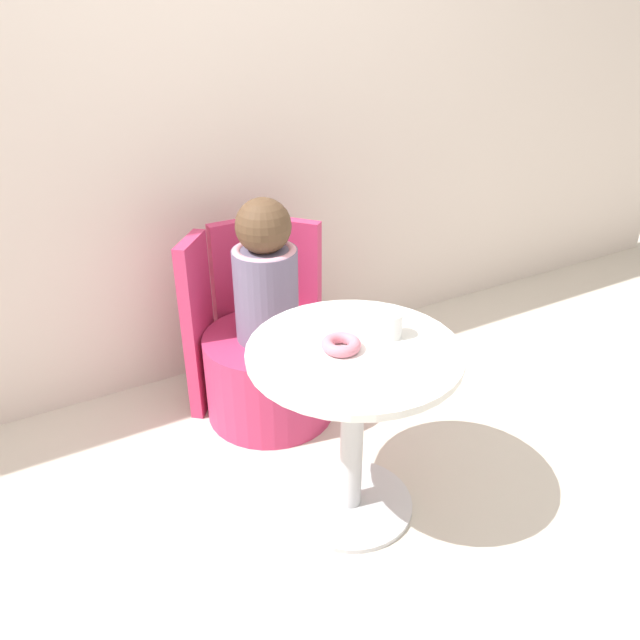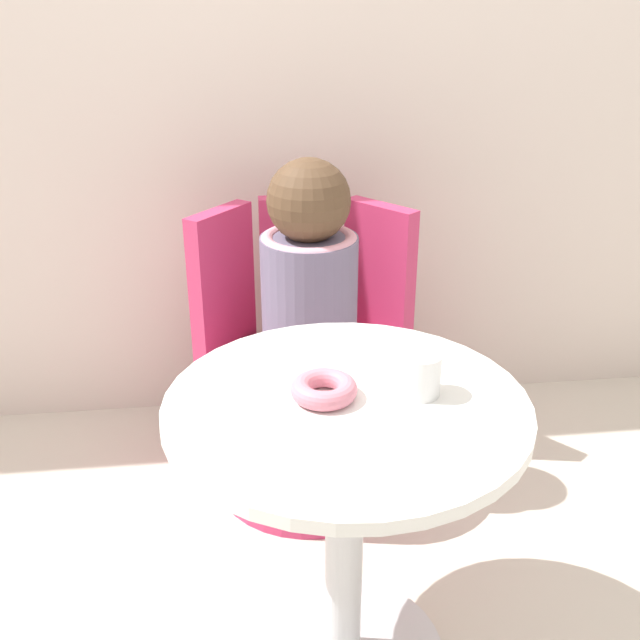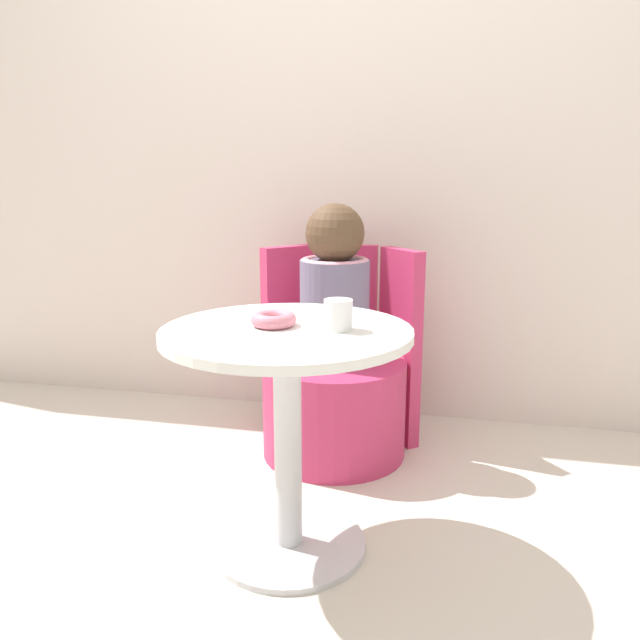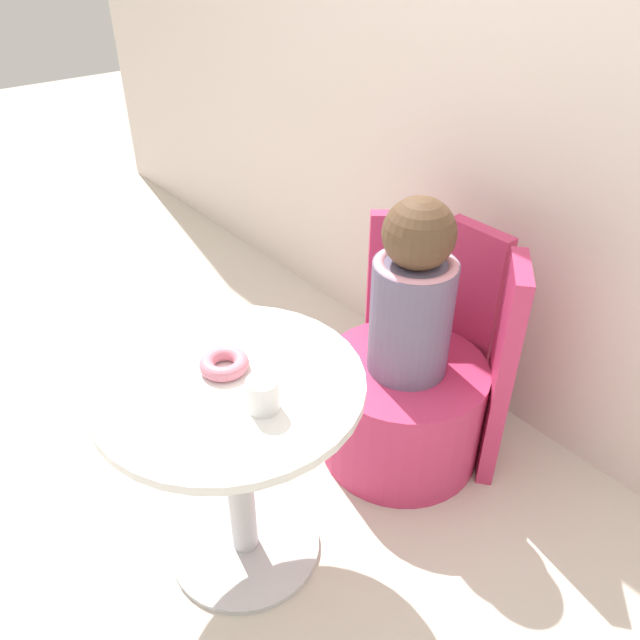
{
  "view_description": "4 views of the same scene",
  "coord_description": "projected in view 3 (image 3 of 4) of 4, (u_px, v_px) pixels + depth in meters",
  "views": [
    {
      "loc": [
        -0.88,
        -1.33,
        1.6
      ],
      "look_at": [
        0.04,
        0.3,
        0.59
      ],
      "focal_mm": 35.0,
      "sensor_mm": 36.0,
      "label": 1
    },
    {
      "loc": [
        -0.18,
        -1.12,
        1.32
      ],
      "look_at": [
        -0.0,
        0.38,
        0.63
      ],
      "focal_mm": 42.0,
      "sensor_mm": 36.0,
      "label": 2
    },
    {
      "loc": [
        0.43,
        -1.49,
        1.02
      ],
      "look_at": [
        0.01,
        0.37,
        0.58
      ],
      "focal_mm": 35.0,
      "sensor_mm": 36.0,
      "label": 3
    },
    {
      "loc": [
        1.03,
        -0.54,
        1.58
      ],
      "look_at": [
        -0.03,
        0.33,
        0.66
      ],
      "focal_mm": 35.0,
      "sensor_mm": 36.0,
      "label": 4
    }
  ],
  "objects": [
    {
      "name": "ground_plane",
      "position": [
        288.0,
        550.0,
        1.74
      ],
      "size": [
        12.0,
        12.0,
        0.0
      ],
      "primitive_type": "plane",
      "color": "beige"
    },
    {
      "name": "back_wall",
      "position": [
        359.0,
        130.0,
        2.54
      ],
      "size": [
        6.0,
        0.06,
        2.4
      ],
      "color": "silver",
      "rests_on": "ground_plane"
    },
    {
      "name": "round_table",
      "position": [
        287.0,
        397.0,
        1.66
      ],
      "size": [
        0.66,
        0.66,
        0.63
      ],
      "color": "silver",
      "rests_on": "ground_plane"
    },
    {
      "name": "tub_chair",
      "position": [
        333.0,
        407.0,
        2.31
      ],
      "size": [
        0.53,
        0.53,
        0.36
      ],
      "color": "#C63360",
      "rests_on": "ground_plane"
    },
    {
      "name": "booth_backrest",
      "position": [
        345.0,
        341.0,
        2.48
      ],
      "size": [
        0.63,
        0.23,
        0.75
      ],
      "color": "#C63360",
      "rests_on": "ground_plane"
    },
    {
      "name": "child_figure",
      "position": [
        334.0,
        288.0,
        2.21
      ],
      "size": [
        0.25,
        0.25,
        0.57
      ],
      "color": "slate",
      "rests_on": "tub_chair"
    },
    {
      "name": "donut",
      "position": [
        274.0,
        319.0,
        1.63
      ],
      "size": [
        0.12,
        0.12,
        0.04
      ],
      "color": "pink",
      "rests_on": "round_table"
    },
    {
      "name": "cup",
      "position": [
        338.0,
        315.0,
        1.58
      ],
      "size": [
        0.07,
        0.07,
        0.08
      ],
      "color": "white",
      "rests_on": "round_table"
    }
  ]
}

